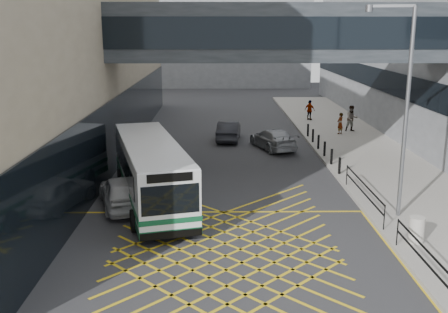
{
  "coord_description": "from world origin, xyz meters",
  "views": [
    {
      "loc": [
        -0.27,
        -16.91,
        7.74
      ],
      "look_at": [
        0.0,
        4.0,
        2.6
      ],
      "focal_mm": 42.0,
      "sensor_mm": 36.0,
      "label": 1
    }
  ],
  "objects_px": {
    "car_white": "(122,191)",
    "car_dark": "(229,131)",
    "pedestrian_b": "(352,119)",
    "street_lamp": "(402,100)",
    "pedestrian_a": "(340,123)",
    "car_silver": "(273,138)",
    "bus": "(151,170)",
    "pedestrian_c": "(310,110)",
    "litter_bin": "(416,230)"
  },
  "relations": [
    {
      "from": "car_white",
      "to": "car_dark",
      "type": "relative_size",
      "value": 1.05
    },
    {
      "from": "pedestrian_b",
      "to": "street_lamp",
      "type": "bearing_deg",
      "value": -103.23
    },
    {
      "from": "car_white",
      "to": "pedestrian_a",
      "type": "relative_size",
      "value": 2.98
    },
    {
      "from": "car_silver",
      "to": "pedestrian_a",
      "type": "xyz_separation_m",
      "value": [
        5.36,
        4.17,
        0.23
      ]
    },
    {
      "from": "bus",
      "to": "pedestrian_c",
      "type": "bearing_deg",
      "value": 47.89
    },
    {
      "from": "bus",
      "to": "car_dark",
      "type": "relative_size",
      "value": 2.36
    },
    {
      "from": "car_dark",
      "to": "street_lamp",
      "type": "height_order",
      "value": "street_lamp"
    },
    {
      "from": "street_lamp",
      "to": "pedestrian_b",
      "type": "bearing_deg",
      "value": 97.46
    },
    {
      "from": "car_silver",
      "to": "litter_bin",
      "type": "bearing_deg",
      "value": 85.25
    },
    {
      "from": "pedestrian_c",
      "to": "car_silver",
      "type": "bearing_deg",
      "value": 110.85
    },
    {
      "from": "car_silver",
      "to": "litter_bin",
      "type": "xyz_separation_m",
      "value": [
        3.55,
        -15.91,
        -0.07
      ]
    },
    {
      "from": "pedestrian_c",
      "to": "pedestrian_b",
      "type": "bearing_deg",
      "value": 157.54
    },
    {
      "from": "car_white",
      "to": "litter_bin",
      "type": "xyz_separation_m",
      "value": [
        11.43,
        -4.42,
        -0.1
      ]
    },
    {
      "from": "car_dark",
      "to": "litter_bin",
      "type": "height_order",
      "value": "car_dark"
    },
    {
      "from": "street_lamp",
      "to": "litter_bin",
      "type": "xyz_separation_m",
      "value": [
        -0.14,
        -2.91,
        -4.34
      ]
    },
    {
      "from": "pedestrian_c",
      "to": "bus",
      "type": "bearing_deg",
      "value": 105.81
    },
    {
      "from": "car_silver",
      "to": "bus",
      "type": "bearing_deg",
      "value": 41.08
    },
    {
      "from": "street_lamp",
      "to": "pedestrian_c",
      "type": "height_order",
      "value": "street_lamp"
    },
    {
      "from": "street_lamp",
      "to": "car_dark",
      "type": "bearing_deg",
      "value": 128.68
    },
    {
      "from": "car_dark",
      "to": "pedestrian_a",
      "type": "height_order",
      "value": "pedestrian_a"
    },
    {
      "from": "bus",
      "to": "car_dark",
      "type": "bearing_deg",
      "value": 59.47
    },
    {
      "from": "bus",
      "to": "pedestrian_c",
      "type": "xyz_separation_m",
      "value": [
        10.82,
        21.04,
        -0.53
      ]
    },
    {
      "from": "pedestrian_c",
      "to": "car_white",
      "type": "bearing_deg",
      "value": 104.0
    },
    {
      "from": "car_dark",
      "to": "street_lamp",
      "type": "relative_size",
      "value": 0.52
    },
    {
      "from": "car_dark",
      "to": "car_silver",
      "type": "xyz_separation_m",
      "value": [
        2.86,
        -2.75,
        0.02
      ]
    },
    {
      "from": "car_white",
      "to": "bus",
      "type": "bearing_deg",
      "value": -168.78
    },
    {
      "from": "bus",
      "to": "street_lamp",
      "type": "relative_size",
      "value": 1.23
    },
    {
      "from": "car_silver",
      "to": "pedestrian_c",
      "type": "bearing_deg",
      "value": -129.51
    },
    {
      "from": "car_dark",
      "to": "litter_bin",
      "type": "relative_size",
      "value": 4.57
    },
    {
      "from": "car_white",
      "to": "car_silver",
      "type": "xyz_separation_m",
      "value": [
        7.88,
        11.49,
        -0.03
      ]
    },
    {
      "from": "car_dark",
      "to": "pedestrian_c",
      "type": "relative_size",
      "value": 2.64
    },
    {
      "from": "pedestrian_c",
      "to": "litter_bin",
      "type": "bearing_deg",
      "value": 131.68
    },
    {
      "from": "car_dark",
      "to": "litter_bin",
      "type": "distance_m",
      "value": 19.73
    },
    {
      "from": "pedestrian_a",
      "to": "pedestrian_c",
      "type": "relative_size",
      "value": 0.93
    },
    {
      "from": "car_silver",
      "to": "litter_bin",
      "type": "distance_m",
      "value": 16.3
    },
    {
      "from": "pedestrian_c",
      "to": "car_dark",
      "type": "bearing_deg",
      "value": 89.79
    },
    {
      "from": "bus",
      "to": "street_lamp",
      "type": "height_order",
      "value": "street_lamp"
    },
    {
      "from": "car_white",
      "to": "street_lamp",
      "type": "xyz_separation_m",
      "value": [
        11.57,
        -1.52,
        4.24
      ]
    },
    {
      "from": "bus",
      "to": "street_lamp",
      "type": "bearing_deg",
      "value": -26.81
    },
    {
      "from": "car_dark",
      "to": "car_white",
      "type": "bearing_deg",
      "value": 76.06
    },
    {
      "from": "bus",
      "to": "pedestrian_a",
      "type": "bearing_deg",
      "value": 36.4
    },
    {
      "from": "car_white",
      "to": "car_dark",
      "type": "height_order",
      "value": "car_white"
    },
    {
      "from": "street_lamp",
      "to": "pedestrian_c",
      "type": "xyz_separation_m",
      "value": [
        0.48,
        23.22,
        -3.99
      ]
    },
    {
      "from": "car_silver",
      "to": "pedestrian_c",
      "type": "relative_size",
      "value": 2.73
    },
    {
      "from": "pedestrian_b",
      "to": "car_white",
      "type": "bearing_deg",
      "value": -135.26
    },
    {
      "from": "car_dark",
      "to": "pedestrian_a",
      "type": "relative_size",
      "value": 2.83
    },
    {
      "from": "car_white",
      "to": "car_dark",
      "type": "distance_m",
      "value": 15.1
    },
    {
      "from": "car_dark",
      "to": "car_silver",
      "type": "distance_m",
      "value": 3.97
    },
    {
      "from": "litter_bin",
      "to": "pedestrian_c",
      "type": "xyz_separation_m",
      "value": [
        0.62,
        26.13,
        0.35
      ]
    },
    {
      "from": "bus",
      "to": "pedestrian_a",
      "type": "xyz_separation_m",
      "value": [
        12.02,
        15.0,
        -0.59
      ]
    }
  ]
}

